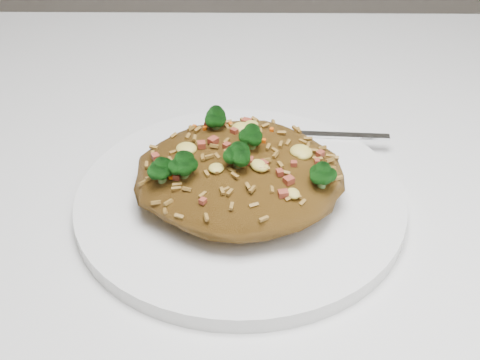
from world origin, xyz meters
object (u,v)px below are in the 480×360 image
fried_rice (240,167)px  fork (313,134)px  plate (240,200)px  dining_table (295,268)px

fried_rice → fork: (0.07, 0.09, -0.03)m
plate → fried_rice: bearing=-146.3°
fork → plate: bearing=-123.9°
dining_table → fork: bearing=78.1°
plate → fork: 0.11m
plate → fried_rice: 0.04m
plate → fried_rice: (-0.00, -0.00, 0.04)m
plate → fork: fork is taller
fried_rice → fork: fried_rice is taller
plate → fork: (0.07, 0.09, 0.01)m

